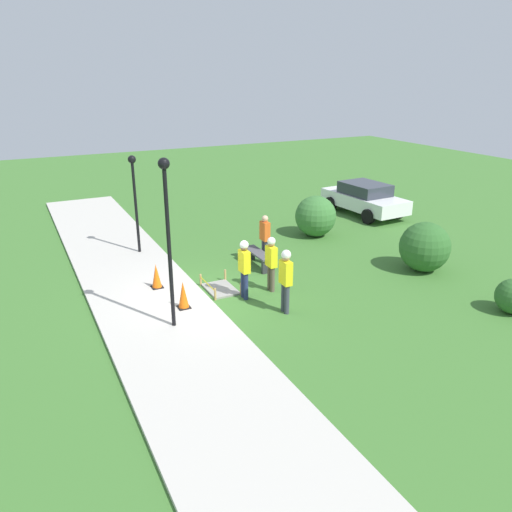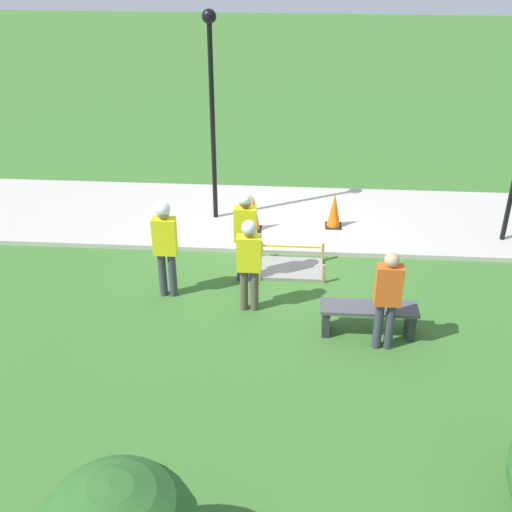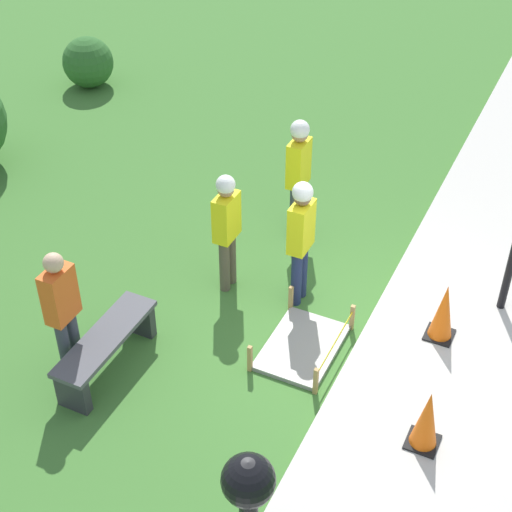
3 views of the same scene
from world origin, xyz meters
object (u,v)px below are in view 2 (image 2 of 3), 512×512
Objects in this scene: worker_assistant at (245,229)px; worker_trainee at (249,258)px; traffic_cone_near_patch at (334,210)px; bystander_in_orange_shirt at (388,296)px; worker_supervisor at (165,241)px; traffic_cone_far_patch at (253,213)px; lamppost_near at (212,90)px; park_bench at (368,315)px.

worker_assistant is 1.05× the size of worker_trainee.
bystander_in_orange_shirt is (-0.64, 4.03, 0.50)m from traffic_cone_near_patch.
traffic_cone_far_patch is at bearing -118.30° from worker_supervisor.
worker_assistant is at bearing -155.57° from worker_supervisor.
lamppost_near is (0.87, -0.56, 2.40)m from traffic_cone_far_patch.
worker_assistant reaches higher than traffic_cone_near_patch.
lamppost_near reaches higher than park_bench.
traffic_cone_far_patch is 2.62m from lamppost_near.
worker_trainee is (-1.48, 0.35, -0.09)m from worker_supervisor.
worker_supervisor is 3.88m from bystander_in_orange_shirt.
worker_assistant is (-1.33, -0.61, -0.03)m from worker_supervisor.
traffic_cone_far_patch reaches higher than park_bench.
worker_assistant is (-0.00, 1.87, 0.58)m from traffic_cone_far_patch.
worker_trainee is (1.55, 3.11, 0.53)m from traffic_cone_near_patch.
lamppost_near is (2.56, -0.29, 2.42)m from traffic_cone_near_patch.
worker_assistant is at bearing 109.65° from lamppost_near.
traffic_cone_far_patch is 2.88m from worker_trainee.
worker_supervisor reaches higher than worker_assistant.
traffic_cone_near_patch is at bearing -81.03° from bystander_in_orange_shirt.
traffic_cone_near_patch is 0.17× the size of lamppost_near.
lamppost_near is at bearing -53.47° from bystander_in_orange_shirt.
worker_assistant is (2.12, -1.52, 0.71)m from park_bench.
bystander_in_orange_shirt is (-3.66, 1.27, -0.13)m from worker_supervisor.
traffic_cone_near_patch is 4.14m from worker_supervisor.
park_bench is 0.85× the size of worker_supervisor.
worker_trainee is (1.98, -0.56, 0.65)m from park_bench.
worker_trainee reaches higher than park_bench.
park_bench is 3.65m from worker_supervisor.
worker_supervisor reaches higher than park_bench.
worker_trainee is at bearing 106.63° from lamppost_near.
traffic_cone_near_patch is 3.69m from park_bench.
worker_assistant is 0.41× the size of lamppost_near.
traffic_cone_near_patch is at bearing -170.71° from traffic_cone_far_patch.
bystander_in_orange_shirt is at bearing 157.08° from worker_trainee.
park_bench is 2.16m from worker_trainee.
park_bench is 0.91× the size of bystander_in_orange_shirt.
worker_assistant is at bearing 51.78° from traffic_cone_near_patch.
park_bench is at bearing 165.24° from worker_supervisor.
traffic_cone_far_patch is 0.18× the size of lamppost_near.
traffic_cone_near_patch is 0.44× the size of worker_trainee.
worker_supervisor is at bearing -19.19° from bystander_in_orange_shirt.
worker_supervisor is (3.03, 2.75, 0.63)m from traffic_cone_near_patch.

